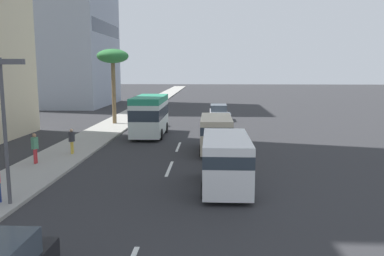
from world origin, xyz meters
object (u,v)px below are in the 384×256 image
pedestrian_mid_block (72,140)px  palm_tree (113,58)px  car_fifth (218,113)px  van_third (216,132)px  pedestrian_near_lamp (35,147)px  minibus_second (150,114)px  car_sixth (221,124)px  van_lead (226,159)px  street_lamp (7,113)px

pedestrian_mid_block → palm_tree: palm_tree is taller
car_fifth → pedestrian_mid_block: size_ratio=2.98×
van_third → pedestrian_near_lamp: 10.88m
van_third → pedestrian_near_lamp: bearing=112.9°
minibus_second → palm_tree: size_ratio=0.88×
minibus_second → palm_tree: palm_tree is taller
car_fifth → car_sixth: bearing=-179.9°
van_lead → palm_tree: palm_tree is taller
van_third → palm_tree: 15.99m
van_third → car_fifth: van_third is taller
van_lead → van_third: size_ratio=1.02×
pedestrian_near_lamp → street_lamp: 7.22m
van_lead → pedestrian_near_lamp: bearing=71.0°
car_sixth → palm_tree: 12.45m
van_third → pedestrian_mid_block: 9.04m
van_lead → palm_tree: size_ratio=0.71×
car_sixth → minibus_second: bearing=100.5°
pedestrian_mid_block → street_lamp: street_lamp is taller
car_sixth → car_fifth: bearing=0.1°
minibus_second → pedestrian_near_lamp: size_ratio=3.68×
pedestrian_near_lamp → street_lamp: size_ratio=0.30×
pedestrian_near_lamp → palm_tree: size_ratio=0.24×
car_fifth → street_lamp: (-26.47, 8.48, 2.92)m
street_lamp → minibus_second: bearing=-9.7°
car_fifth → van_lead: bearing=179.7°
car_fifth → pedestrian_mid_block: pedestrian_mid_block is taller
minibus_second → street_lamp: street_lamp is taller
van_lead → car_fifth: van_lead is taller
pedestrian_near_lamp → pedestrian_mid_block: pedestrian_near_lamp is taller
van_lead → pedestrian_mid_block: bearing=56.4°
palm_tree → minibus_second: bearing=-144.0°
car_sixth → street_lamp: bearing=154.2°
minibus_second → car_fifth: 11.53m
car_fifth → pedestrian_mid_block: (-17.52, 9.34, 0.22)m
pedestrian_near_lamp → palm_tree: palm_tree is taller
pedestrian_near_lamp → street_lamp: bearing=-142.0°
pedestrian_near_lamp → minibus_second: bearing=-5.0°
van_lead → pedestrian_near_lamp: (3.57, 10.36, -0.27)m
car_sixth → palm_tree: bearing=63.8°
pedestrian_mid_block → van_lead: bearing=73.8°
car_sixth → pedestrian_mid_block: (-8.58, 9.35, 0.19)m
car_sixth → street_lamp: (-17.53, 8.49, 2.89)m
car_fifth → car_sixth: car_sixth is taller
van_third → car_fifth: (15.81, -0.47, -0.53)m
car_fifth → minibus_second: bearing=150.4°
van_lead → street_lamp: bearing=108.9°
pedestrian_mid_block → street_lamp: bearing=22.8°
van_third → car_sixth: van_third is taller
minibus_second → van_third: (-5.82, -5.20, -0.43)m
car_fifth → pedestrian_near_lamp: 22.63m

